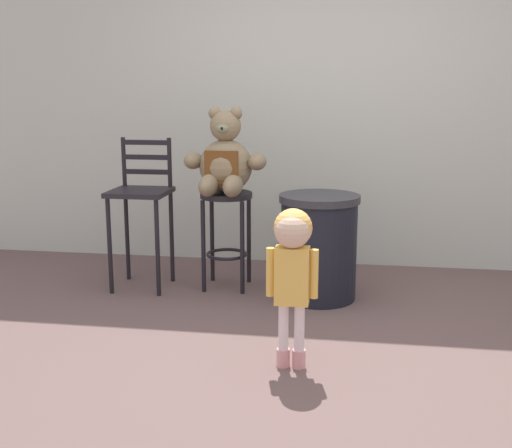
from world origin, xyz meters
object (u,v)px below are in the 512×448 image
at_px(child_walking, 292,254).
at_px(bar_chair_empty, 141,200).
at_px(bar_stool_with_teddy, 226,220).
at_px(teddy_bear, 225,163).
at_px(trash_bin, 319,247).

bearing_deg(child_walking, bar_chair_empty, -79.31).
xyz_separation_m(bar_stool_with_teddy, teddy_bear, (0.00, -0.03, 0.43)).
distance_m(bar_stool_with_teddy, bar_chair_empty, 0.64).
distance_m(teddy_bear, child_walking, 1.46).
distance_m(teddy_bear, bar_chair_empty, 0.68).
xyz_separation_m(bar_stool_with_teddy, bar_chair_empty, (-0.62, -0.08, 0.14)).
bearing_deg(child_walking, bar_stool_with_teddy, -99.12).
relative_size(bar_stool_with_teddy, trash_bin, 0.97).
bearing_deg(teddy_bear, trash_bin, -9.77).
relative_size(bar_stool_with_teddy, child_walking, 0.84).
bearing_deg(teddy_bear, child_walking, -64.43).
height_order(child_walking, bar_chair_empty, bar_chair_empty).
relative_size(teddy_bear, trash_bin, 0.83).
bearing_deg(bar_stool_with_teddy, teddy_bear, -90.00).
bearing_deg(trash_bin, teddy_bear, 170.23).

